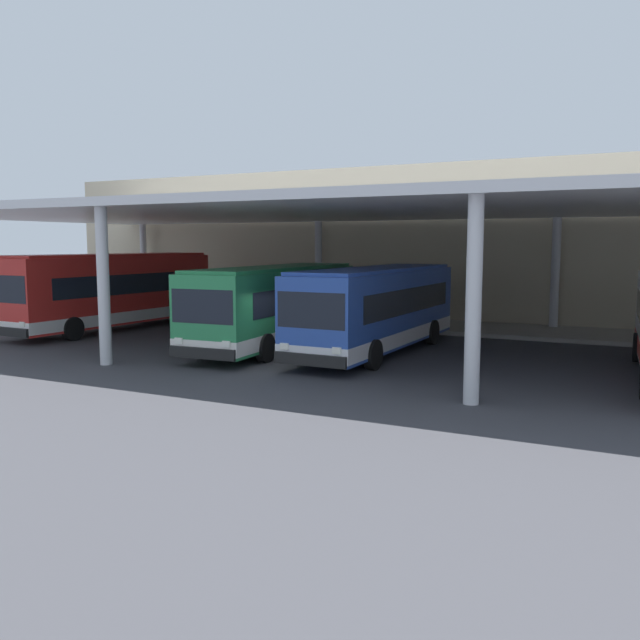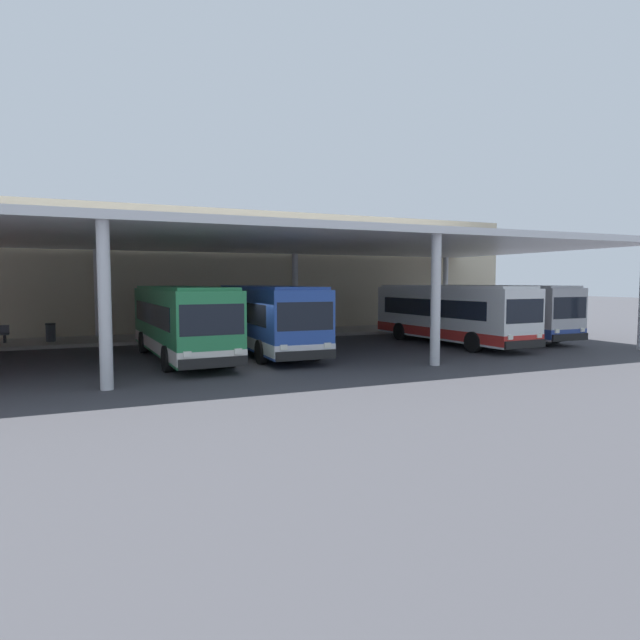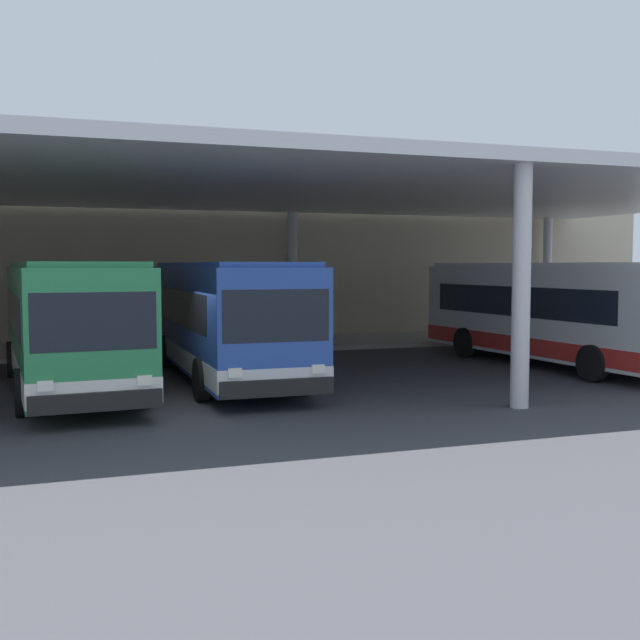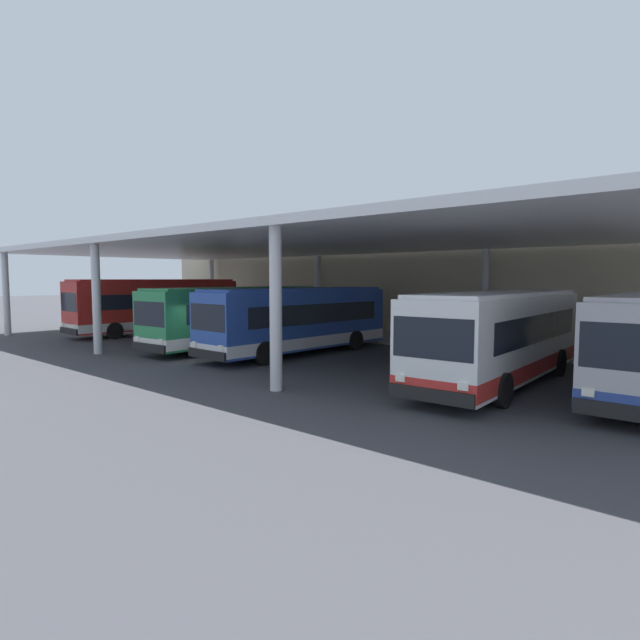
{
  "view_description": "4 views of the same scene",
  "coord_description": "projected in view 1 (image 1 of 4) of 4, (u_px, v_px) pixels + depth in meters",
  "views": [
    {
      "loc": [
        10.03,
        -18.9,
        4.05
      ],
      "look_at": [
        -0.47,
        2.23,
        1.31
      ],
      "focal_mm": 37.04,
      "sensor_mm": 36.0,
      "label": 1
    },
    {
      "loc": [
        -6.56,
        -20.27,
        3.38
      ],
      "look_at": [
        4.07,
        4.37,
        1.44
      ],
      "focal_mm": 29.89,
      "sensor_mm": 36.0,
      "label": 2
    },
    {
      "loc": [
        -3.71,
        -16.93,
        3.11
      ],
      "look_at": [
        3.61,
        3.18,
        1.6
      ],
      "focal_mm": 44.07,
      "sensor_mm": 36.0,
      "label": 3
    },
    {
      "loc": [
        18.08,
        -13.93,
        3.62
      ],
      "look_at": [
        2.05,
        4.35,
        1.66
      ],
      "focal_mm": 28.89,
      "sensor_mm": 36.0,
      "label": 4
    }
  ],
  "objects": [
    {
      "name": "ground_plane",
      "position": [
        303.0,
        367.0,
        21.71
      ],
      "size": [
        200.0,
        200.0,
        0.0
      ],
      "primitive_type": "plane",
      "color": "#3D3D42"
    },
    {
      "name": "platform_kerb",
      "position": [
        415.0,
        325.0,
        32.15
      ],
      "size": [
        42.0,
        4.5,
        0.18
      ],
      "primitive_type": "cube",
      "color": "#A39E93",
      "rests_on": "ground"
    },
    {
      "name": "station_building_facade",
      "position": [
        436.0,
        243.0,
        34.59
      ],
      "size": [
        48.0,
        1.6,
        8.13
      ],
      "primitive_type": "cube",
      "color": "#C1B293",
      "rests_on": "ground"
    },
    {
      "name": "canopy_shelter",
      "position": [
        368.0,
        211.0,
        25.99
      ],
      "size": [
        40.0,
        17.0,
        5.55
      ],
      "color": "silver",
      "rests_on": "ground"
    },
    {
      "name": "bus_nearest_bay",
      "position": [
        113.0,
        291.0,
        31.1
      ],
      "size": [
        3.04,
        11.42,
        3.57
      ],
      "color": "red",
      "rests_on": "ground"
    },
    {
      "name": "bus_second_bay",
      "position": [
        276.0,
        305.0,
        25.84
      ],
      "size": [
        3.11,
        10.65,
        3.17
      ],
      "color": "#28844C",
      "rests_on": "ground"
    },
    {
      "name": "bus_middle_bay",
      "position": [
        377.0,
        309.0,
        24.45
      ],
      "size": [
        2.87,
        10.58,
        3.17
      ],
      "color": "#284CA8",
      "rests_on": "ground"
    },
    {
      "name": "bench_waiting",
      "position": [
        221.0,
        304.0,
        37.21
      ],
      "size": [
        1.8,
        0.45,
        0.92
      ],
      "color": "#4C515B",
      "rests_on": "platform_kerb"
    },
    {
      "name": "trash_bin",
      "position": [
        262.0,
        306.0,
        35.64
      ],
      "size": [
        0.52,
        0.52,
        0.98
      ],
      "color": "#33383D",
      "rests_on": "platform_kerb"
    }
  ]
}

